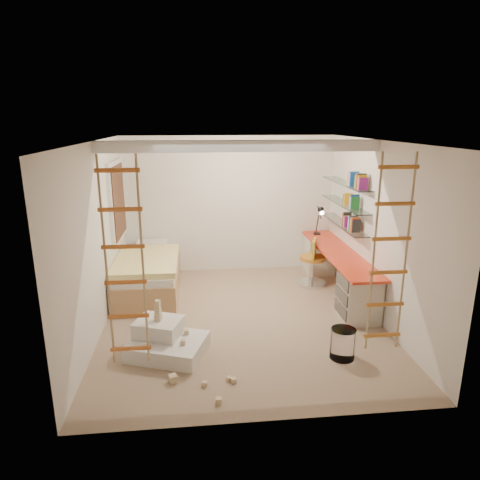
{
  "coord_description": "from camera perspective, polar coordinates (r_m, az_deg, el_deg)",
  "views": [
    {
      "loc": [
        -0.64,
        -5.79,
        2.88
      ],
      "look_at": [
        0.0,
        0.3,
        1.15
      ],
      "focal_mm": 32.0,
      "sensor_mm": 36.0,
      "label": 1
    }
  ],
  "objects": [
    {
      "name": "floor",
      "position": [
        6.5,
        0.28,
        -10.54
      ],
      "size": [
        4.5,
        4.5,
        0.0
      ],
      "primitive_type": "plane",
      "color": "#94785F",
      "rests_on": "ground"
    },
    {
      "name": "ceiling_beam",
      "position": [
        6.13,
        0.0,
        12.41
      ],
      "size": [
        4.0,
        0.18,
        0.16
      ],
      "primitive_type": "cube",
      "color": "white",
      "rests_on": "ceiling"
    },
    {
      "name": "window_frame",
      "position": [
        7.53,
        -16.15,
        4.98
      ],
      "size": [
        0.06,
        1.15,
        1.35
      ],
      "primitive_type": "cube",
      "color": "white",
      "rests_on": "wall_left"
    },
    {
      "name": "window_blind",
      "position": [
        7.52,
        -15.85,
        4.99
      ],
      "size": [
        0.02,
        1.0,
        1.2
      ],
      "primitive_type": "cube",
      "color": "#4C2D1E",
      "rests_on": "window_frame"
    },
    {
      "name": "rope_ladder_left",
      "position": [
        4.32,
        -15.15,
        -3.2
      ],
      "size": [
        0.41,
        0.04,
        2.13
      ],
      "primitive_type": null,
      "color": "#CD6023",
      "rests_on": "ceiling"
    },
    {
      "name": "rope_ladder_right",
      "position": [
        4.71,
        19.35,
        -1.99
      ],
      "size": [
        0.41,
        0.04,
        2.13
      ],
      "primitive_type": null,
      "color": "#BD7420",
      "rests_on": "ceiling"
    },
    {
      "name": "waste_bin",
      "position": [
        5.61,
        13.54,
        -13.28
      ],
      "size": [
        0.31,
        0.31,
        0.39
      ],
      "primitive_type": "cylinder",
      "color": "white",
      "rests_on": "floor"
    },
    {
      "name": "desk",
      "position": [
        7.48,
        12.77,
        -3.97
      ],
      "size": [
        0.56,
        2.8,
        0.75
      ],
      "color": "red",
      "rests_on": "floor"
    },
    {
      "name": "shelves",
      "position": [
        7.49,
        13.74,
        4.71
      ],
      "size": [
        0.25,
        1.8,
        0.71
      ],
      "color": "white",
      "rests_on": "wall_right"
    },
    {
      "name": "bed",
      "position": [
        7.51,
        -12.1,
        -4.44
      ],
      "size": [
        1.02,
        2.0,
        0.69
      ],
      "color": "#AD7F51",
      "rests_on": "floor"
    },
    {
      "name": "task_lamp",
      "position": [
        8.14,
        10.64,
        3.14
      ],
      "size": [
        0.14,
        0.36,
        0.57
      ],
      "color": "black",
      "rests_on": "desk"
    },
    {
      "name": "swivel_chair",
      "position": [
        7.75,
        9.62,
        -3.71
      ],
      "size": [
        0.67,
        0.67,
        0.87
      ],
      "color": "#B57222",
      "rests_on": "floor"
    },
    {
      "name": "play_platform",
      "position": [
        5.67,
        -9.96,
        -13.13
      ],
      "size": [
        1.1,
        0.98,
        0.41
      ],
      "color": "silver",
      "rests_on": "floor"
    },
    {
      "name": "toy_blocks",
      "position": [
        5.31,
        -7.45,
        -14.15
      ],
      "size": [
        1.08,
        1.29,
        0.68
      ],
      "color": "#CCB284",
      "rests_on": "floor"
    },
    {
      "name": "books",
      "position": [
        7.47,
        13.79,
        5.58
      ],
      "size": [
        0.14,
        0.7,
        0.92
      ],
      "color": "#262626",
      "rests_on": "shelves"
    }
  ]
}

